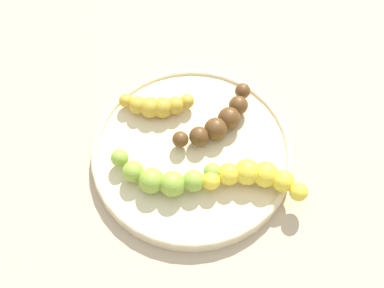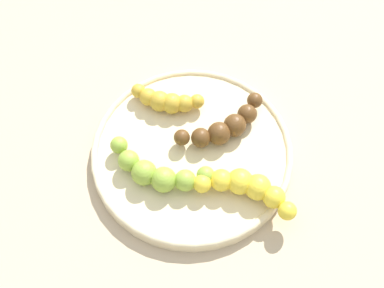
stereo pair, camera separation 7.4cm
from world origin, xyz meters
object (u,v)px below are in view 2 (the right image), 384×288
at_px(banana_spotted, 166,101).
at_px(banana_green, 156,171).
at_px(fruit_bowl, 192,153).
at_px(banana_yellow, 248,188).
at_px(banana_overripe, 225,126).

height_order(banana_spotted, banana_green, banana_green).
relative_size(fruit_bowl, banana_spotted, 2.81).
bearing_deg(banana_yellow, banana_green, 98.49).
height_order(banana_green, banana_yellow, same).
height_order(fruit_bowl, banana_green, banana_green).
xyz_separation_m(fruit_bowl, banana_green, (-0.06, -0.03, 0.03)).
relative_size(fruit_bowl, banana_green, 2.19).
height_order(banana_spotted, banana_yellow, banana_yellow).
bearing_deg(banana_green, banana_spotted, -164.01).
xyz_separation_m(banana_overripe, banana_spotted, (-0.07, 0.06, -0.00)).
xyz_separation_m(fruit_bowl, banana_yellow, (0.06, -0.08, 0.03)).
relative_size(fruit_bowl, banana_yellow, 2.35).
bearing_deg(banana_yellow, fruit_bowl, 67.66).
distance_m(fruit_bowl, banana_spotted, 0.09).
bearing_deg(banana_yellow, banana_overripe, 35.58).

